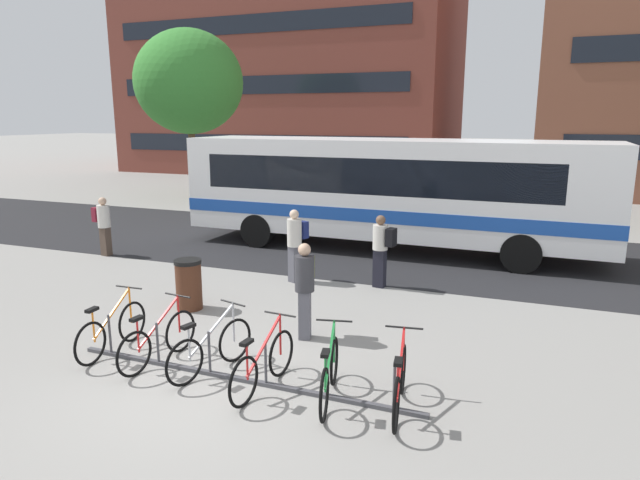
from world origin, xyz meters
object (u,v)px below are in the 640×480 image
parked_bicycle_red_5 (400,384)px  commuter_maroon_pack_1 (103,222)px  commuter_olive_pack_3 (305,284)px  parked_bicycle_silver_2 (211,349)px  commuter_navy_pack_4 (296,240)px  parked_bicycle_red_3 (263,365)px  parked_bicycle_orange_0 (112,330)px  city_bus (392,190)px  commuter_black_pack_2 (382,246)px  street_tree_1 (189,82)px  trash_bin (189,284)px  parked_bicycle_green_4 (329,375)px  parked_bicycle_red_1 (158,340)px

parked_bicycle_red_5 → commuter_maroon_pack_1: size_ratio=1.04×
parked_bicycle_red_5 → commuter_olive_pack_3: commuter_olive_pack_3 is taller
parked_bicycle_silver_2 → commuter_olive_pack_3: (0.79, 1.81, 0.60)m
commuter_navy_pack_4 → parked_bicycle_red_5: bearing=57.4°
parked_bicycle_red_3 → commuter_navy_pack_4: (-1.74, 5.11, 0.61)m
parked_bicycle_orange_0 → parked_bicycle_red_5: same height
parked_bicycle_orange_0 → commuter_olive_pack_3: (2.71, 1.75, 0.60)m
parked_bicycle_orange_0 → parked_bicycle_red_3: size_ratio=1.00×
parked_bicycle_red_3 → commuter_maroon_pack_1: (-7.76, 5.48, 0.56)m
city_bus → commuter_maroon_pack_1: size_ratio=7.31×
city_bus → commuter_black_pack_2: (0.70, -3.66, -0.81)m
commuter_maroon_pack_1 → commuter_navy_pack_4: (6.02, -0.37, 0.05)m
parked_bicycle_silver_2 → street_tree_1: size_ratio=0.22×
parked_bicycle_red_3 → trash_bin: (-2.97, 2.54, 0.13)m
city_bus → parked_bicycle_green_4: (1.41, -8.98, -1.39)m
parked_bicycle_orange_0 → parked_bicycle_green_4: bearing=-95.1°
trash_bin → commuter_navy_pack_4: bearing=64.4°
parked_bicycle_silver_2 → commuter_navy_pack_4: (-0.75, 4.90, 0.61)m
parked_bicycle_red_5 → commuter_olive_pack_3: size_ratio=1.00×
city_bus → parked_bicycle_orange_0: (-2.49, -8.77, -1.39)m
parked_bicycle_red_5 → trash_bin: 5.46m
parked_bicycle_red_5 → street_tree_1: bearing=32.6°
commuter_maroon_pack_1 → trash_bin: bearing=-20.8°
parked_bicycle_red_5 → commuter_olive_pack_3: (-2.14, 1.87, 0.60)m
parked_bicycle_red_1 → commuter_olive_pack_3: (1.74, 1.82, 0.60)m
city_bus → parked_bicycle_orange_0: 9.22m
commuter_black_pack_2 → commuter_navy_pack_4: 2.03m
parked_bicycle_silver_2 → city_bus: bearing=11.4°
city_bus → commuter_olive_pack_3: size_ratio=7.04×
commuter_olive_pack_3 → commuter_navy_pack_4: bearing=-169.3°
commuter_navy_pack_4 → parked_bicycle_green_4: bearing=49.1°
commuter_olive_pack_3 → commuter_navy_pack_4: commuter_navy_pack_4 is taller
commuter_black_pack_2 → street_tree_1: bearing=-32.4°
city_bus → commuter_maroon_pack_1: 8.18m
commuter_black_pack_2 → commuter_maroon_pack_1: bearing=8.1°
parked_bicycle_red_5 → parked_bicycle_silver_2: bearing=80.4°
city_bus → parked_bicycle_red_5: bearing=-74.1°
trash_bin → street_tree_1: bearing=123.4°
parked_bicycle_orange_0 → trash_bin: (-0.06, 2.28, 0.13)m
commuter_maroon_pack_1 → trash_bin: 5.64m
parked_bicycle_red_3 → commuter_navy_pack_4: size_ratio=1.00×
parked_bicycle_red_3 → parked_bicycle_green_4: 0.98m
parked_bicycle_red_5 → trash_bin: bearing=55.6°
city_bus → street_tree_1: (-11.40, 6.97, 3.60)m
parked_bicycle_red_5 → street_tree_1: street_tree_1 is taller
commuter_olive_pack_3 → trash_bin: (-2.77, 0.53, -0.47)m
trash_bin → parked_bicycle_red_5: bearing=-26.0°
parked_bicycle_red_3 → trash_bin: size_ratio=1.67×
commuter_maroon_pack_1 → trash_bin: (4.79, -2.94, -0.43)m
parked_bicycle_red_5 → commuter_black_pack_2: 5.52m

